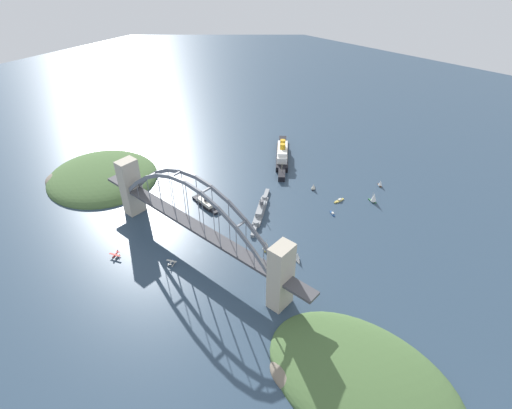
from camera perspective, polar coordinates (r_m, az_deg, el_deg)
ground_plane at (r=373.23m, az=-7.99°, el=-6.38°), size 1400.00×1400.00×0.00m
harbor_arch_bridge at (r=353.47m, az=-8.40°, el=-2.65°), size 244.42×17.98×76.48m
headland_west_shore at (r=499.58m, az=-20.62°, el=3.42°), size 125.93×119.11×27.31m
headland_east_shore at (r=296.99m, az=14.06°, el=-22.60°), size 135.14×92.39×21.74m
ocean_liner at (r=503.31m, az=3.65°, el=6.91°), size 68.68×87.51×21.83m
naval_cruiser at (r=412.37m, az=0.65°, el=-0.78°), size 41.74×71.09×17.18m
harbor_ferry_steamer at (r=425.55m, az=-6.93°, el=0.18°), size 39.94×13.33×8.44m
seaplane_taxiing_near_bridge at (r=382.98m, az=-18.83°, el=-6.63°), size 10.79×8.68×4.80m
seaplane_second_in_formation at (r=363.28m, az=-11.61°, el=-7.87°), size 9.08×7.62×4.88m
small_boat_0 at (r=367.69m, az=1.37°, el=-5.66°), size 7.68×9.74×11.09m
small_boat_1 at (r=442.85m, az=15.97°, el=0.94°), size 10.38×6.73×12.05m
small_boat_2 at (r=450.63m, az=7.94°, el=2.44°), size 5.18×7.96×7.40m
small_boat_3 at (r=471.92m, az=16.80°, el=2.81°), size 6.75×5.48×7.66m
small_boat_4 at (r=360.91m, az=5.71°, el=-7.10°), size 8.58×7.23×8.23m
small_boat_5 at (r=418.41m, az=10.51°, el=-1.22°), size 8.44×6.12×2.28m
small_boat_6 at (r=438.14m, az=11.41°, el=0.55°), size 4.87×12.87×2.51m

